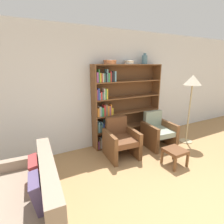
% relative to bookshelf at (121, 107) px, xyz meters
% --- Properties ---
extents(wall_back, '(12.00, 0.06, 2.75)m').
position_rel_bookshelf_xyz_m(wall_back, '(-0.16, 0.18, 0.43)').
color(wall_back, silver).
rests_on(wall_back, ground).
extents(bookshelf, '(1.82, 0.30, 1.97)m').
position_rel_bookshelf_xyz_m(bookshelf, '(0.00, 0.00, 0.00)').
color(bookshelf, brown).
rests_on(bookshelf, ground).
extents(bowl_cream, '(0.30, 0.30, 0.09)m').
position_rel_bookshelf_xyz_m(bowl_cream, '(-0.30, -0.01, 1.07)').
color(bowl_cream, '#C67547').
rests_on(bowl_cream, bookshelf).
extents(bowl_brass, '(0.23, 0.23, 0.08)m').
position_rel_bookshelf_xyz_m(bowl_brass, '(0.21, -0.01, 1.07)').
color(bowl_brass, silver).
rests_on(bowl_brass, bookshelf).
extents(vase_tall, '(0.13, 0.13, 0.26)m').
position_rel_bookshelf_xyz_m(vase_tall, '(0.66, -0.01, 1.13)').
color(vase_tall, slate).
rests_on(vase_tall, bookshelf).
extents(couch, '(0.95, 1.61, 0.81)m').
position_rel_bookshelf_xyz_m(couch, '(-2.26, -1.52, -0.66)').
color(couch, gray).
rests_on(couch, ground).
extents(armchair_leather, '(0.70, 0.73, 0.83)m').
position_rel_bookshelf_xyz_m(armchair_leather, '(-0.34, -0.58, -0.57)').
color(armchair_leather, brown).
rests_on(armchair_leather, ground).
extents(armchair_cushioned, '(0.70, 0.73, 0.83)m').
position_rel_bookshelf_xyz_m(armchair_cushioned, '(0.72, -0.58, -0.57)').
color(armchair_cushioned, brown).
rests_on(armchair_cushioned, ground).
extents(floor_lamp, '(0.42, 0.42, 1.72)m').
position_rel_bookshelf_xyz_m(floor_lamp, '(1.55, -0.77, 0.55)').
color(floor_lamp, tan).
rests_on(floor_lamp, ground).
extents(footstool, '(0.38, 0.38, 0.34)m').
position_rel_bookshelf_xyz_m(footstool, '(0.41, -1.42, -0.67)').
color(footstool, brown).
rests_on(footstool, ground).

